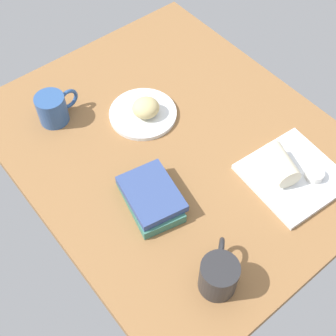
{
  "coord_description": "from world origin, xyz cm",
  "views": [
    {
      "loc": [
        66.15,
        -56.38,
        111.94
      ],
      "look_at": [
        8.05,
        -9.27,
        7.0
      ],
      "focal_mm": 48.55,
      "sensor_mm": 36.0,
      "label": 1
    }
  ],
  "objects_px": {
    "breakfast_wrap": "(280,164)",
    "scone_pastry": "(146,108)",
    "coffee_mug": "(53,108)",
    "round_plate": "(143,114)",
    "book_stack": "(151,197)",
    "second_mug": "(219,275)",
    "sauce_cup": "(314,174)",
    "square_plate": "(293,175)"
  },
  "relations": [
    {
      "from": "scone_pastry",
      "to": "sauce_cup",
      "type": "bearing_deg",
      "value": 24.3
    },
    {
      "from": "scone_pastry",
      "to": "coffee_mug",
      "type": "distance_m",
      "value": 0.29
    },
    {
      "from": "scone_pastry",
      "to": "coffee_mug",
      "type": "relative_size",
      "value": 0.6
    },
    {
      "from": "scone_pastry",
      "to": "square_plate",
      "type": "height_order",
      "value": "scone_pastry"
    },
    {
      "from": "book_stack",
      "to": "square_plate",
      "type": "bearing_deg",
      "value": 62.78
    },
    {
      "from": "coffee_mug",
      "to": "book_stack",
      "type": "bearing_deg",
      "value": 5.83
    },
    {
      "from": "coffee_mug",
      "to": "square_plate",
      "type": "bearing_deg",
      "value": 33.52
    },
    {
      "from": "square_plate",
      "to": "round_plate",
      "type": "bearing_deg",
      "value": -157.7
    },
    {
      "from": "square_plate",
      "to": "second_mug",
      "type": "bearing_deg",
      "value": -75.76
    },
    {
      "from": "round_plate",
      "to": "sauce_cup",
      "type": "xyz_separation_m",
      "value": [
        0.5,
        0.22,
        0.02
      ]
    },
    {
      "from": "square_plate",
      "to": "breakfast_wrap",
      "type": "xyz_separation_m",
      "value": [
        -0.03,
        -0.03,
        0.04
      ]
    },
    {
      "from": "sauce_cup",
      "to": "second_mug",
      "type": "xyz_separation_m",
      "value": [
        0.05,
        -0.42,
        0.02
      ]
    },
    {
      "from": "scone_pastry",
      "to": "square_plate",
      "type": "xyz_separation_m",
      "value": [
        0.45,
        0.19,
        -0.03
      ]
    },
    {
      "from": "round_plate",
      "to": "book_stack",
      "type": "xyz_separation_m",
      "value": [
        0.27,
        -0.18,
        0.02
      ]
    },
    {
      "from": "square_plate",
      "to": "book_stack",
      "type": "height_order",
      "value": "book_stack"
    },
    {
      "from": "scone_pastry",
      "to": "breakfast_wrap",
      "type": "bearing_deg",
      "value": 20.84
    },
    {
      "from": "breakfast_wrap",
      "to": "second_mug",
      "type": "xyz_separation_m",
      "value": [
        0.13,
        -0.36,
        0.0
      ]
    },
    {
      "from": "sauce_cup",
      "to": "coffee_mug",
      "type": "distance_m",
      "value": 0.8
    },
    {
      "from": "scone_pastry",
      "to": "book_stack",
      "type": "bearing_deg",
      "value": -35.1
    },
    {
      "from": "square_plate",
      "to": "coffee_mug",
      "type": "bearing_deg",
      "value": -146.48
    },
    {
      "from": "scone_pastry",
      "to": "sauce_cup",
      "type": "xyz_separation_m",
      "value": [
        0.49,
        0.22,
        -0.01
      ]
    },
    {
      "from": "scone_pastry",
      "to": "coffee_mug",
      "type": "xyz_separation_m",
      "value": [
        -0.17,
        -0.23,
        0.01
      ]
    },
    {
      "from": "breakfast_wrap",
      "to": "sauce_cup",
      "type": "bearing_deg",
      "value": -31.98
    },
    {
      "from": "square_plate",
      "to": "book_stack",
      "type": "xyz_separation_m",
      "value": [
        -0.19,
        -0.37,
        0.02
      ]
    },
    {
      "from": "coffee_mug",
      "to": "second_mug",
      "type": "xyz_separation_m",
      "value": [
        0.72,
        0.03,
        0.0
      ]
    },
    {
      "from": "scone_pastry",
      "to": "book_stack",
      "type": "relative_size",
      "value": 0.39
    },
    {
      "from": "book_stack",
      "to": "second_mug",
      "type": "xyz_separation_m",
      "value": [
        0.29,
        -0.02,
        0.02
      ]
    },
    {
      "from": "round_plate",
      "to": "second_mug",
      "type": "relative_size",
      "value": 1.71
    },
    {
      "from": "round_plate",
      "to": "breakfast_wrap",
      "type": "xyz_separation_m",
      "value": [
        0.43,
        0.16,
        0.04
      ]
    },
    {
      "from": "scone_pastry",
      "to": "second_mug",
      "type": "height_order",
      "value": "second_mug"
    },
    {
      "from": "sauce_cup",
      "to": "breakfast_wrap",
      "type": "relative_size",
      "value": 0.44
    },
    {
      "from": "scone_pastry",
      "to": "breakfast_wrap",
      "type": "relative_size",
      "value": 0.73
    },
    {
      "from": "round_plate",
      "to": "second_mug",
      "type": "distance_m",
      "value": 0.59
    },
    {
      "from": "round_plate",
      "to": "sauce_cup",
      "type": "height_order",
      "value": "sauce_cup"
    },
    {
      "from": "breakfast_wrap",
      "to": "second_mug",
      "type": "distance_m",
      "value": 0.38
    },
    {
      "from": "book_stack",
      "to": "second_mug",
      "type": "bearing_deg",
      "value": -3.19
    },
    {
      "from": "sauce_cup",
      "to": "book_stack",
      "type": "xyz_separation_m",
      "value": [
        -0.23,
        -0.4,
        -0.0
      ]
    },
    {
      "from": "breakfast_wrap",
      "to": "second_mug",
      "type": "height_order",
      "value": "second_mug"
    },
    {
      "from": "breakfast_wrap",
      "to": "scone_pastry",
      "type": "bearing_deg",
      "value": 129.2
    },
    {
      "from": "sauce_cup",
      "to": "breakfast_wrap",
      "type": "height_order",
      "value": "breakfast_wrap"
    },
    {
      "from": "coffee_mug",
      "to": "round_plate",
      "type": "bearing_deg",
      "value": 54.16
    },
    {
      "from": "scone_pastry",
      "to": "coffee_mug",
      "type": "bearing_deg",
      "value": -127.58
    }
  ]
}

